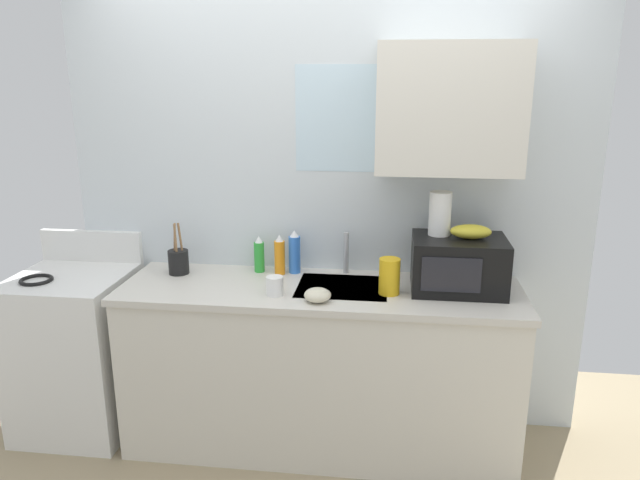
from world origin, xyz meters
TOP-DOWN VIEW (x-y plane):
  - kitchen_wall_assembly at (0.10, 0.32)m, footprint 2.82×0.42m
  - counter_unit at (0.00, 0.00)m, footprint 2.05×0.63m
  - sink_faucet at (0.11, 0.24)m, footprint 0.03×0.03m
  - stove_range at (-1.37, 0.00)m, footprint 0.60×0.60m
  - microwave at (0.69, 0.05)m, footprint 0.46×0.35m
  - banana_bunch at (0.74, 0.05)m, footprint 0.20×0.11m
  - paper_towel_roll at (0.59, 0.10)m, footprint 0.11×0.11m
  - dish_soap_bottle_blue at (-0.17, 0.21)m, footprint 0.06×0.06m
  - dish_soap_bottle_orange at (-0.24, 0.18)m, footprint 0.06×0.06m
  - dish_soap_bottle_green at (-0.36, 0.21)m, footprint 0.06×0.06m
  - cereal_canister at (0.35, -0.05)m, footprint 0.10×0.10m
  - mug_white at (-0.21, -0.14)m, footprint 0.08×0.08m
  - utensil_crock at (-0.79, 0.12)m, footprint 0.11×0.11m
  - small_bowl at (0.01, -0.20)m, footprint 0.13×0.13m

SIDE VIEW (x-z plane):
  - stove_range at x=-1.37m, z-range -0.08..1.00m
  - counter_unit at x=0.00m, z-range 0.01..0.91m
  - small_bowl at x=0.01m, z-range 0.90..0.96m
  - mug_white at x=-0.21m, z-range 0.90..0.99m
  - utensil_crock at x=-0.79m, z-range 0.83..1.11m
  - cereal_canister at x=0.35m, z-range 0.90..1.08m
  - dish_soap_bottle_green at x=-0.36m, z-range 0.89..1.09m
  - dish_soap_bottle_orange at x=-0.24m, z-range 0.89..1.11m
  - dish_soap_bottle_blue at x=-0.17m, z-range 0.89..1.13m
  - sink_faucet at x=0.11m, z-range 0.90..1.13m
  - microwave at x=0.69m, z-range 0.90..1.17m
  - banana_bunch at x=0.74m, z-range 1.17..1.24m
  - paper_towel_roll at x=0.59m, z-range 1.17..1.39m
  - kitchen_wall_assembly at x=0.10m, z-range 0.09..2.59m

